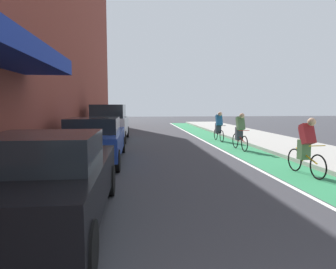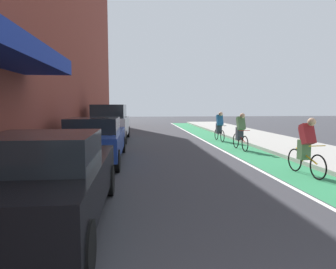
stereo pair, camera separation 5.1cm
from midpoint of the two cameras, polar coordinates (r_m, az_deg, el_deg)
The scene contains 11 objects.
ground_plane at distance 13.32m, azimuth 0.39°, elevation -2.82°, with size 73.56×73.56×0.00m, color #38383D.
bike_lane_paint at distance 15.90m, azimuth 10.89°, elevation -1.53°, with size 1.60×33.44×0.00m, color #2D8451.
lane_divider_stripe at distance 15.66m, azimuth 7.74°, elevation -1.59°, with size 0.12×33.44×0.00m, color white.
sidewalk_right at distance 16.79m, azimuth 19.09°, elevation -1.13°, with size 3.40×33.44×0.14m, color #A8A59E.
building_facade_left at distance 16.23m, azimuth -22.51°, elevation 20.45°, with size 4.15×33.44×12.45m.
parked_sedan_black at distance 5.21m, azimuth -21.86°, elevation -7.88°, with size 1.87×4.23×1.53m.
parked_sedan_blue at distance 10.68m, azimuth -13.62°, elevation -0.83°, with size 1.95×4.71×1.53m.
parked_suv_white at distance 16.73m, azimuth -10.89°, elevation 2.32°, with size 2.05×4.33×1.98m.
cyclist_mid at distance 9.21m, azimuth 24.91°, elevation -1.83°, with size 0.48×1.72×1.62m.
cyclist_trailing at distance 13.46m, azimuth 13.70°, elevation 0.58°, with size 0.48×1.72×1.61m.
cyclist_far at distance 16.53m, azimuth 9.83°, elevation 1.70°, with size 0.48×1.67×1.59m.
Camera 2 is at (-1.45, -0.37, 1.97)m, focal length 32.06 mm.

